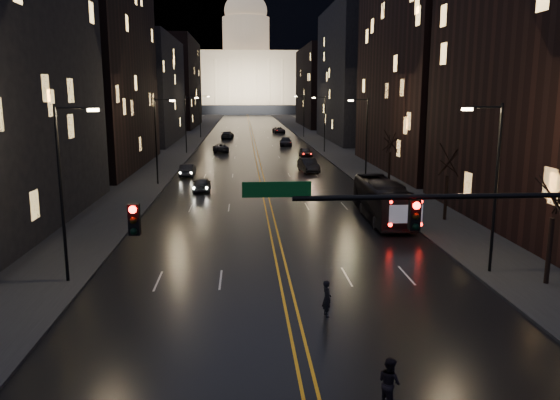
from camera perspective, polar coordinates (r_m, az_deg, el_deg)
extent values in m
plane|color=black|center=(19.59, 2.75, -17.93)|extent=(900.00, 900.00, 0.00)
cube|color=black|center=(147.32, -3.10, 7.45)|extent=(20.00, 320.00, 0.02)
cube|color=black|center=(147.78, -8.58, 7.38)|extent=(8.00, 320.00, 0.16)
cube|color=black|center=(148.17, 2.37, 7.51)|extent=(8.00, 320.00, 0.16)
cube|color=orange|center=(147.32, -3.10, 7.46)|extent=(0.62, 320.00, 0.01)
cube|color=black|center=(73.62, -19.39, 14.04)|extent=(12.00, 30.00, 28.00)
cube|color=black|center=(110.63, -14.01, 11.09)|extent=(12.00, 34.00, 20.00)
cube|color=black|center=(158.15, -11.00, 11.87)|extent=(12.00, 40.00, 24.00)
cube|color=black|center=(71.48, 15.80, 18.39)|extent=(12.00, 30.00, 38.00)
cube|color=black|center=(111.46, 8.27, 12.84)|extent=(12.00, 34.00, 26.00)
cube|color=black|center=(158.68, 4.57, 11.67)|extent=(12.00, 40.00, 22.00)
cube|color=black|center=(403.05, 2.27, 19.07)|extent=(520.00, 60.00, 130.00)
cube|color=black|center=(267.11, -3.48, 9.53)|extent=(90.00, 50.00, 4.00)
cube|color=#F7CE8F|center=(267.08, -3.52, 12.54)|extent=(80.00, 36.00, 24.00)
cylinder|color=#D5B589|center=(268.31, -3.57, 16.81)|extent=(22.00, 22.00, 16.00)
ellipsoid|color=#D5B589|center=(269.62, -3.60, 19.14)|extent=(20.00, 20.00, 17.00)
cylinder|color=black|center=(18.89, 19.74, 0.38)|extent=(12.00, 0.18, 0.18)
cube|color=black|center=(17.78, -14.98, -1.96)|extent=(0.35, 0.30, 1.00)
cube|color=black|center=(18.30, 13.87, -1.53)|extent=(0.35, 0.30, 1.00)
sphere|color=#FF0705|center=(17.53, -15.15, -0.98)|extent=(0.24, 0.24, 0.24)
sphere|color=#FF0705|center=(18.06, 14.09, -0.57)|extent=(0.24, 0.24, 0.24)
cube|color=#053F14|center=(17.29, -0.35, 1.11)|extent=(2.20, 0.06, 0.50)
cylinder|color=black|center=(30.40, 21.60, 0.87)|extent=(0.16, 0.16, 9.00)
cylinder|color=black|center=(29.61, 20.61, 9.07)|extent=(1.80, 0.10, 0.10)
cube|color=#FFD799|center=(29.26, 18.97, 8.96)|extent=(0.50, 0.25, 0.15)
cylinder|color=black|center=(28.88, -21.87, 0.34)|extent=(0.16, 0.16, 9.00)
cylinder|color=black|center=(28.18, -20.75, 8.99)|extent=(1.80, 0.10, 0.10)
cube|color=#FFD799|center=(27.94, -18.95, 8.89)|extent=(0.50, 0.25, 0.15)
cylinder|color=black|center=(58.68, 9.04, 6.12)|extent=(0.16, 0.16, 9.00)
cylinder|color=black|center=(58.28, 8.29, 10.35)|extent=(1.80, 0.10, 0.10)
cube|color=#FFD799|center=(58.10, 7.40, 10.27)|extent=(0.50, 0.25, 0.15)
cylinder|color=black|center=(57.91, -12.83, 5.92)|extent=(0.16, 0.16, 9.00)
cylinder|color=black|center=(57.57, -12.11, 10.21)|extent=(1.80, 0.10, 0.10)
cube|color=#FFD799|center=(57.45, -11.21, 10.14)|extent=(0.50, 0.25, 0.15)
cylinder|color=black|center=(88.11, 4.69, 7.86)|extent=(0.16, 0.16, 9.00)
cylinder|color=black|center=(87.84, 4.14, 10.67)|extent=(1.80, 0.10, 0.10)
cube|color=#FFD799|center=(87.72, 3.55, 10.61)|extent=(0.50, 0.25, 0.15)
cylinder|color=black|center=(87.60, -9.83, 7.72)|extent=(0.16, 0.16, 9.00)
cylinder|color=black|center=(87.37, -9.32, 10.55)|extent=(1.80, 0.10, 0.10)
cube|color=#FFD799|center=(87.29, -8.72, 10.50)|extent=(0.50, 0.25, 0.15)
cylinder|color=black|center=(117.83, 2.51, 8.72)|extent=(0.16, 0.16, 9.00)
cylinder|color=black|center=(117.63, 2.09, 10.81)|extent=(1.80, 0.10, 0.10)
cube|color=#FFD799|center=(117.54, 1.64, 10.76)|extent=(0.50, 0.25, 0.15)
cylinder|color=black|center=(117.44, -8.34, 8.60)|extent=(0.16, 0.16, 9.00)
cylinder|color=black|center=(117.27, -7.95, 10.71)|extent=(1.80, 0.10, 0.10)
cube|color=#FFD799|center=(117.22, -7.51, 10.67)|extent=(0.50, 0.25, 0.15)
cylinder|color=black|center=(30.19, 26.29, -4.93)|extent=(0.24, 0.24, 3.50)
cylinder|color=black|center=(42.51, 16.92, 0.15)|extent=(0.24, 0.24, 3.50)
cylinder|color=black|center=(57.54, 11.34, 3.19)|extent=(0.24, 0.24, 3.50)
imported|color=black|center=(41.91, 10.65, -0.07)|extent=(2.74, 10.75, 2.98)
imported|color=black|center=(53.88, -8.18, 1.65)|extent=(1.79, 4.25, 1.43)
imported|color=black|center=(63.90, -9.65, 3.10)|extent=(1.54, 4.39, 1.45)
imported|color=black|center=(89.22, -6.22, 5.44)|extent=(2.88, 5.39, 1.44)
imported|color=black|center=(115.55, -5.52, 6.79)|extent=(2.79, 5.69, 1.59)
imported|color=black|center=(66.35, 2.99, 3.64)|extent=(2.37, 5.28, 1.68)
imported|color=black|center=(81.66, 2.69, 5.00)|extent=(1.83, 4.49, 1.53)
imported|color=black|center=(98.82, 0.61, 6.09)|extent=(2.42, 5.42, 1.54)
imported|color=black|center=(130.32, -0.12, 7.31)|extent=(2.97, 5.57, 1.49)
imported|color=black|center=(23.91, 4.91, -10.22)|extent=(0.48, 0.65, 1.63)
imported|color=black|center=(17.88, 11.36, -18.19)|extent=(0.75, 0.91, 1.64)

